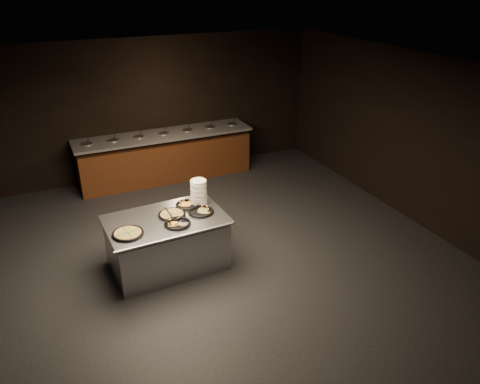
% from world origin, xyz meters
% --- Properties ---
extents(room, '(7.02, 8.02, 2.92)m').
position_xyz_m(room, '(0.00, 0.00, 1.45)').
color(room, black).
rests_on(room, ground).
extents(salad_bar, '(3.70, 0.83, 1.18)m').
position_xyz_m(salad_bar, '(0.00, 3.56, 0.44)').
color(salad_bar, '#552D14').
rests_on(salad_bar, ground).
extents(serving_counter, '(1.77, 1.18, 0.82)m').
position_xyz_m(serving_counter, '(-0.92, 0.35, 0.40)').
color(serving_counter, '#AAACB2').
rests_on(serving_counter, ground).
extents(plate_stack, '(0.25, 0.25, 0.38)m').
position_xyz_m(plate_stack, '(-0.30, 0.62, 1.01)').
color(plate_stack, white).
rests_on(plate_stack, serving_counter).
extents(pan_veggie_whole, '(0.44, 0.44, 0.04)m').
position_xyz_m(pan_veggie_whole, '(-1.52, 0.12, 0.84)').
color(pan_veggie_whole, black).
rests_on(pan_veggie_whole, serving_counter).
extents(pan_cheese_whole, '(0.41, 0.41, 0.04)m').
position_xyz_m(pan_cheese_whole, '(-0.81, 0.40, 0.84)').
color(pan_cheese_whole, black).
rests_on(pan_cheese_whole, serving_counter).
extents(pan_cheese_slices_a, '(0.37, 0.37, 0.04)m').
position_xyz_m(pan_cheese_slices_a, '(-0.50, 0.60, 0.84)').
color(pan_cheese_slices_a, black).
rests_on(pan_cheese_slices_a, serving_counter).
extents(pan_cheese_slices_b, '(0.38, 0.38, 0.04)m').
position_xyz_m(pan_cheese_slices_b, '(-0.81, 0.11, 0.84)').
color(pan_cheese_slices_b, black).
rests_on(pan_cheese_slices_b, serving_counter).
extents(pan_veggie_slices, '(0.38, 0.38, 0.04)m').
position_xyz_m(pan_veggie_slices, '(-0.38, 0.31, 0.84)').
color(pan_veggie_slices, black).
rests_on(pan_veggie_slices, serving_counter).
extents(server_left, '(0.18, 0.30, 0.16)m').
position_xyz_m(server_left, '(-0.89, 0.37, 0.89)').
color(server_left, '#AAACB2').
rests_on(server_left, serving_counter).
extents(server_right, '(0.35, 0.14, 0.17)m').
position_xyz_m(server_right, '(-0.86, 0.07, 0.90)').
color(server_right, '#AAACB2').
rests_on(server_right, serving_counter).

